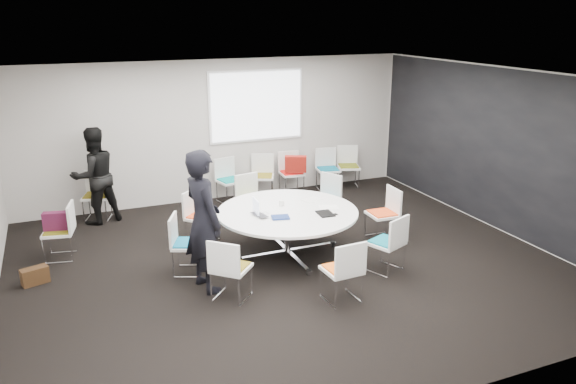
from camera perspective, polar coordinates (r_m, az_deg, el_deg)
name	(u,v)px	position (r m, az deg, el deg)	size (l,w,h in m)	color
room_shell	(292,174)	(8.17, 0.40, 1.80)	(8.08, 7.08, 2.88)	black
conference_table	(287,222)	(8.74, -0.05, -3.09)	(2.18, 2.18, 0.73)	silver
projection_screen	(257,106)	(11.48, -3.19, 8.71)	(1.90, 0.03, 1.35)	white
chair_ring_a	(382,224)	(9.55, 9.57, -3.19)	(0.47, 0.48, 0.88)	silver
chair_ring_b	(324,208)	(10.17, 3.72, -1.64)	(0.61, 0.61, 0.88)	silver
chair_ring_c	(252,208)	(10.16, -3.68, -1.67)	(0.53, 0.52, 0.88)	silver
chair_ring_d	(202,226)	(9.40, -8.74, -3.48)	(0.64, 0.64, 0.88)	silver
chair_ring_e	(188,255)	(8.36, -10.12, -6.31)	(0.59, 0.60, 0.88)	silver
chair_ring_f	(231,280)	(7.54, -5.81, -8.88)	(0.64, 0.64, 0.88)	silver
chair_ring_g	(342,282)	(7.49, 5.50, -9.07)	(0.48, 0.47, 0.88)	silver
chair_ring_h	(386,254)	(8.40, 9.94, -6.19)	(0.60, 0.59, 0.88)	silver
chair_back_a	(230,189)	(11.32, -5.92, 0.32)	(0.55, 0.54, 0.88)	silver
chair_back_b	(262,185)	(11.56, -2.62, 0.77)	(0.60, 0.59, 0.88)	silver
chair_back_c	(291,181)	(11.79, 0.34, 1.12)	(0.49, 0.48, 0.88)	silver
chair_back_d	(328,177)	(12.09, 4.06, 1.51)	(0.53, 0.52, 0.88)	silver
chair_back_e	(348,174)	(12.36, 6.12, 1.81)	(0.58, 0.57, 0.88)	silver
chair_spare_left	(61,242)	(9.37, -22.08, -4.71)	(0.53, 0.54, 0.88)	silver
chair_person_back	(97,205)	(10.91, -18.79, -1.23)	(0.58, 0.57, 0.88)	silver
person_main	(203,221)	(7.60, -8.59, -2.93)	(0.72, 0.47, 1.97)	black
person_back	(94,176)	(10.58, -19.06, 1.57)	(0.85, 0.66, 1.75)	black
laptop	(262,215)	(8.47, -2.63, -2.31)	(0.33, 0.21, 0.03)	#333338
laptop_lid	(256,206)	(8.48, -3.29, -1.46)	(0.30, 0.02, 0.22)	silver
notebook_black	(325,214)	(8.53, 3.80, -2.20)	(0.22, 0.30, 0.02)	black
tablet_folio	(280,217)	(8.35, -0.78, -2.58)	(0.26, 0.20, 0.03)	navy
papers_right	(312,200)	(9.18, 2.41, -0.77)	(0.30, 0.21, 0.00)	silver
papers_front	(329,207)	(8.84, 4.14, -1.53)	(0.30, 0.21, 0.00)	white
cup	(281,203)	(8.86, -0.67, -1.15)	(0.08, 0.08, 0.09)	white
phone	(333,215)	(8.51, 4.61, -2.31)	(0.14, 0.07, 0.01)	black
maroon_bag	(57,221)	(9.25, -22.41, -2.73)	(0.40, 0.14, 0.28)	#4B142F
brown_bag	(35,276)	(8.73, -24.32, -7.77)	(0.36, 0.16, 0.24)	#352111
red_jacket	(296,164)	(11.47, 0.78, 2.86)	(0.44, 0.10, 0.35)	#9E1B13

